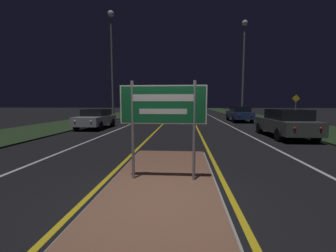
{
  "coord_description": "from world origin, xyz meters",
  "views": [
    {
      "loc": [
        0.49,
        -4.23,
        1.87
      ],
      "look_at": [
        0.0,
        2.34,
        1.19
      ],
      "focal_mm": 24.0,
      "sensor_mm": 36.0,
      "label": 1
    }
  ],
  "objects_px": {
    "car_receding_1": "(239,114)",
    "warning_sign": "(296,107)",
    "streetlight_left_near": "(112,50)",
    "streetlight_right_near": "(244,55)",
    "car_approaching_0": "(96,118)",
    "car_receding_0": "(285,123)",
    "highway_sign": "(163,110)",
    "car_approaching_1": "(163,111)"
  },
  "relations": [
    {
      "from": "car_receding_1",
      "to": "warning_sign",
      "type": "bearing_deg",
      "value": -53.49
    },
    {
      "from": "streetlight_left_near",
      "to": "streetlight_right_near",
      "type": "height_order",
      "value": "streetlight_right_near"
    },
    {
      "from": "streetlight_left_near",
      "to": "streetlight_right_near",
      "type": "xyz_separation_m",
      "value": [
        12.55,
        3.46,
        0.07
      ]
    },
    {
      "from": "warning_sign",
      "to": "car_approaching_0",
      "type": "bearing_deg",
      "value": -170.78
    },
    {
      "from": "car_approaching_0",
      "to": "car_receding_0",
      "type": "bearing_deg",
      "value": -16.06
    },
    {
      "from": "highway_sign",
      "to": "streetlight_right_near",
      "type": "bearing_deg",
      "value": 71.13
    },
    {
      "from": "highway_sign",
      "to": "streetlight_left_near",
      "type": "bearing_deg",
      "value": 111.76
    },
    {
      "from": "streetlight_left_near",
      "to": "car_receding_1",
      "type": "xyz_separation_m",
      "value": [
        12.05,
        2.41,
        -5.79
      ]
    },
    {
      "from": "car_approaching_0",
      "to": "car_receding_1",
      "type": "bearing_deg",
      "value": 30.02
    },
    {
      "from": "streetlight_left_near",
      "to": "car_approaching_1",
      "type": "bearing_deg",
      "value": 71.53
    },
    {
      "from": "car_approaching_0",
      "to": "highway_sign",
      "type": "bearing_deg",
      "value": -61.14
    },
    {
      "from": "car_approaching_0",
      "to": "car_approaching_1",
      "type": "distance_m",
      "value": 15.67
    },
    {
      "from": "highway_sign",
      "to": "car_receding_0",
      "type": "relative_size",
      "value": 0.49
    },
    {
      "from": "streetlight_left_near",
      "to": "car_receding_0",
      "type": "height_order",
      "value": "streetlight_left_near"
    },
    {
      "from": "highway_sign",
      "to": "car_receding_1",
      "type": "height_order",
      "value": "highway_sign"
    },
    {
      "from": "car_approaching_0",
      "to": "streetlight_left_near",
      "type": "bearing_deg",
      "value": 91.71
    },
    {
      "from": "car_receding_1",
      "to": "highway_sign",
      "type": "bearing_deg",
      "value": -108.44
    },
    {
      "from": "streetlight_left_near",
      "to": "warning_sign",
      "type": "bearing_deg",
      "value": -7.46
    },
    {
      "from": "streetlight_right_near",
      "to": "car_approaching_0",
      "type": "bearing_deg",
      "value": -147.45
    },
    {
      "from": "car_approaching_0",
      "to": "warning_sign",
      "type": "bearing_deg",
      "value": 9.22
    },
    {
      "from": "highway_sign",
      "to": "car_approaching_0",
      "type": "bearing_deg",
      "value": 118.86
    },
    {
      "from": "car_approaching_1",
      "to": "highway_sign",
      "type": "bearing_deg",
      "value": -84.5
    },
    {
      "from": "car_receding_1",
      "to": "car_approaching_0",
      "type": "xyz_separation_m",
      "value": [
        -11.92,
        -6.88,
        -0.07
      ]
    },
    {
      "from": "car_receding_0",
      "to": "car_approaching_1",
      "type": "height_order",
      "value": "car_receding_0"
    },
    {
      "from": "streetlight_left_near",
      "to": "car_receding_1",
      "type": "height_order",
      "value": "streetlight_left_near"
    },
    {
      "from": "streetlight_right_near",
      "to": "car_receding_1",
      "type": "relative_size",
      "value": 2.1
    },
    {
      "from": "highway_sign",
      "to": "car_receding_0",
      "type": "distance_m",
      "value": 9.56
    },
    {
      "from": "warning_sign",
      "to": "car_receding_1",
      "type": "bearing_deg",
      "value": 126.51
    },
    {
      "from": "car_receding_0",
      "to": "highway_sign",
      "type": "bearing_deg",
      "value": -128.52
    },
    {
      "from": "highway_sign",
      "to": "warning_sign",
      "type": "height_order",
      "value": "warning_sign"
    },
    {
      "from": "car_receding_0",
      "to": "car_approaching_0",
      "type": "xyz_separation_m",
      "value": [
        -11.92,
        3.43,
        -0.06
      ]
    },
    {
      "from": "car_receding_0",
      "to": "car_approaching_0",
      "type": "bearing_deg",
      "value": 163.94
    },
    {
      "from": "car_approaching_0",
      "to": "car_approaching_1",
      "type": "bearing_deg",
      "value": 77.19
    },
    {
      "from": "car_receding_0",
      "to": "warning_sign",
      "type": "bearing_deg",
      "value": 61.01
    },
    {
      "from": "highway_sign",
      "to": "streetlight_left_near",
      "type": "distance_m",
      "value": 17.23
    },
    {
      "from": "streetlight_right_near",
      "to": "car_approaching_1",
      "type": "height_order",
      "value": "streetlight_right_near"
    },
    {
      "from": "car_approaching_1",
      "to": "warning_sign",
      "type": "bearing_deg",
      "value": -47.57
    },
    {
      "from": "car_receding_0",
      "to": "car_approaching_0",
      "type": "height_order",
      "value": "car_receding_0"
    },
    {
      "from": "car_approaching_0",
      "to": "car_approaching_1",
      "type": "relative_size",
      "value": 1.0
    },
    {
      "from": "highway_sign",
      "to": "car_receding_1",
      "type": "distance_m",
      "value": 18.74
    },
    {
      "from": "streetlight_right_near",
      "to": "car_receding_0",
      "type": "height_order",
      "value": "streetlight_right_near"
    },
    {
      "from": "car_receding_0",
      "to": "car_approaching_1",
      "type": "relative_size",
      "value": 1.11
    }
  ]
}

